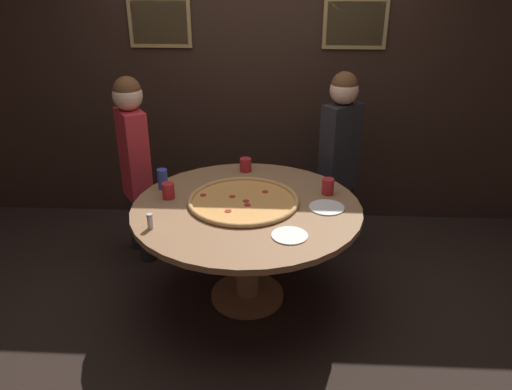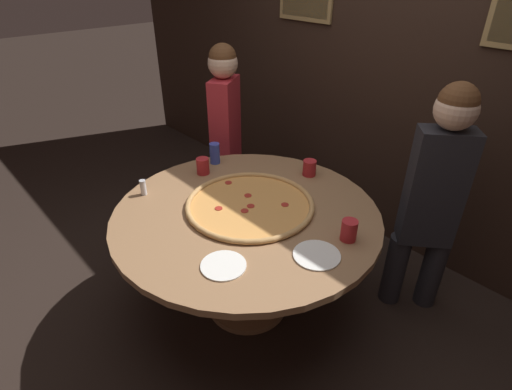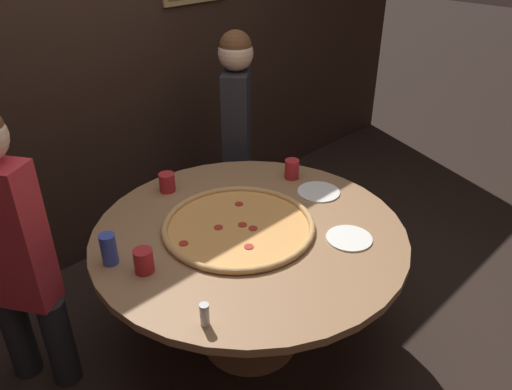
{
  "view_description": "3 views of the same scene",
  "coord_description": "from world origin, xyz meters",
  "px_view_note": "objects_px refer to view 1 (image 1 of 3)",
  "views": [
    {
      "loc": [
        0.21,
        -2.95,
        2.21
      ],
      "look_at": [
        0.06,
        0.0,
        0.82
      ],
      "focal_mm": 35.0,
      "sensor_mm": 36.0,
      "label": 1
    },
    {
      "loc": [
        1.44,
        -1.24,
        1.99
      ],
      "look_at": [
        0.0,
        0.07,
        0.82
      ],
      "focal_mm": 28.0,
      "sensor_mm": 36.0,
      "label": 2
    },
    {
      "loc": [
        -1.4,
        -1.45,
        2.1
      ],
      "look_at": [
        0.1,
        0.05,
        0.87
      ],
      "focal_mm": 35.0,
      "sensor_mm": 36.0,
      "label": 3
    }
  ],
  "objects_px": {
    "drink_cup_near_left": "(328,186)",
    "white_plate_right_side": "(290,235)",
    "diner_far_left": "(135,159)",
    "dining_table": "(247,224)",
    "condiment_shaker": "(150,221)",
    "white_plate_near_front": "(327,207)",
    "drink_cup_beside_pizza": "(246,165)",
    "drink_cup_by_shaker": "(163,179)",
    "giant_pizza": "(243,200)",
    "drink_cup_near_right": "(168,191)",
    "diner_far_right": "(339,152)"
  },
  "relations": [
    {
      "from": "drink_cup_near_left",
      "to": "white_plate_right_side",
      "type": "xyz_separation_m",
      "value": [
        -0.27,
        -0.6,
        -0.05
      ]
    },
    {
      "from": "drink_cup_near_right",
      "to": "diner_far_left",
      "type": "height_order",
      "value": "diner_far_left"
    },
    {
      "from": "drink_cup_beside_pizza",
      "to": "white_plate_right_side",
      "type": "bearing_deg",
      "value": -71.58
    },
    {
      "from": "giant_pizza",
      "to": "white_plate_near_front",
      "type": "distance_m",
      "value": 0.56
    },
    {
      "from": "drink_cup_by_shaker",
      "to": "drink_cup_near_left",
      "type": "relative_size",
      "value": 1.28
    },
    {
      "from": "drink_cup_near_right",
      "to": "drink_cup_near_left",
      "type": "xyz_separation_m",
      "value": [
        1.09,
        0.12,
        0.0
      ]
    },
    {
      "from": "dining_table",
      "to": "drink_cup_by_shaker",
      "type": "bearing_deg",
      "value": 158.04
    },
    {
      "from": "drink_cup_near_right",
      "to": "white_plate_near_front",
      "type": "bearing_deg",
      "value": -5.26
    },
    {
      "from": "drink_cup_near_right",
      "to": "drink_cup_beside_pizza",
      "type": "bearing_deg",
      "value": 45.75
    },
    {
      "from": "giant_pizza",
      "to": "diner_far_right",
      "type": "distance_m",
      "value": 1.05
    },
    {
      "from": "white_plate_near_front",
      "to": "condiment_shaker",
      "type": "distance_m",
      "value": 1.14
    },
    {
      "from": "dining_table",
      "to": "drink_cup_beside_pizza",
      "type": "xyz_separation_m",
      "value": [
        -0.05,
        0.6,
        0.19
      ]
    },
    {
      "from": "drink_cup_near_right",
      "to": "diner_far_left",
      "type": "relative_size",
      "value": 0.07
    },
    {
      "from": "diner_far_right",
      "to": "diner_far_left",
      "type": "relative_size",
      "value": 1.0
    },
    {
      "from": "giant_pizza",
      "to": "diner_far_right",
      "type": "relative_size",
      "value": 0.51
    },
    {
      "from": "giant_pizza",
      "to": "drink_cup_beside_pizza",
      "type": "xyz_separation_m",
      "value": [
        -0.02,
        0.55,
        0.04
      ]
    },
    {
      "from": "white_plate_near_front",
      "to": "drink_cup_beside_pizza",
      "type": "bearing_deg",
      "value": 133.63
    },
    {
      "from": "diner_far_right",
      "to": "drink_cup_near_right",
      "type": "bearing_deg",
      "value": -9.45
    },
    {
      "from": "drink_cup_beside_pizza",
      "to": "condiment_shaker",
      "type": "distance_m",
      "value": 1.07
    },
    {
      "from": "drink_cup_by_shaker",
      "to": "diner_far_right",
      "type": "xyz_separation_m",
      "value": [
        1.3,
        0.57,
        0.02
      ]
    },
    {
      "from": "white_plate_right_side",
      "to": "condiment_shaker",
      "type": "height_order",
      "value": "condiment_shaker"
    },
    {
      "from": "diner_far_left",
      "to": "giant_pizza",
      "type": "bearing_deg",
      "value": -153.44
    },
    {
      "from": "drink_cup_beside_pizza",
      "to": "drink_cup_by_shaker",
      "type": "bearing_deg",
      "value": -148.21
    },
    {
      "from": "giant_pizza",
      "to": "condiment_shaker",
      "type": "xyz_separation_m",
      "value": [
        -0.54,
        -0.39,
        0.04
      ]
    },
    {
      "from": "white_plate_near_front",
      "to": "white_plate_right_side",
      "type": "xyz_separation_m",
      "value": [
        -0.25,
        -0.38,
        0.0
      ]
    },
    {
      "from": "white_plate_right_side",
      "to": "condiment_shaker",
      "type": "bearing_deg",
      "value": 176.44
    },
    {
      "from": "white_plate_near_front",
      "to": "giant_pizza",
      "type": "bearing_deg",
      "value": 174.14
    },
    {
      "from": "condiment_shaker",
      "to": "white_plate_right_side",
      "type": "bearing_deg",
      "value": -3.56
    },
    {
      "from": "drink_cup_beside_pizza",
      "to": "white_plate_right_side",
      "type": "relative_size",
      "value": 0.48
    },
    {
      "from": "giant_pizza",
      "to": "white_plate_near_front",
      "type": "height_order",
      "value": "giant_pizza"
    },
    {
      "from": "drink_cup_near_right",
      "to": "diner_far_right",
      "type": "xyz_separation_m",
      "value": [
        1.23,
        0.73,
        0.04
      ]
    },
    {
      "from": "giant_pizza",
      "to": "drink_cup_by_shaker",
      "type": "relative_size",
      "value": 5.15
    },
    {
      "from": "drink_cup_by_shaker",
      "to": "dining_table",
      "type": "bearing_deg",
      "value": -21.96
    },
    {
      "from": "diner_far_right",
      "to": "drink_cup_beside_pizza",
      "type": "bearing_deg",
      "value": -23.32
    },
    {
      "from": "drink_cup_beside_pizza",
      "to": "diner_far_right",
      "type": "height_order",
      "value": "diner_far_right"
    },
    {
      "from": "drink_cup_near_left",
      "to": "diner_far_left",
      "type": "relative_size",
      "value": 0.08
    },
    {
      "from": "drink_cup_near_left",
      "to": "condiment_shaker",
      "type": "xyz_separation_m",
      "value": [
        -1.11,
        -0.55,
        -0.01
      ]
    },
    {
      "from": "drink_cup_by_shaker",
      "to": "white_plate_right_side",
      "type": "distance_m",
      "value": 1.1
    },
    {
      "from": "drink_cup_beside_pizza",
      "to": "diner_far_left",
      "type": "bearing_deg",
      "value": -178.52
    },
    {
      "from": "white_plate_right_side",
      "to": "diner_far_left",
      "type": "xyz_separation_m",
      "value": [
        -1.18,
        0.96,
        0.09
      ]
    },
    {
      "from": "dining_table",
      "to": "giant_pizza",
      "type": "xyz_separation_m",
      "value": [
        -0.02,
        0.05,
        0.15
      ]
    },
    {
      "from": "diner_far_right",
      "to": "drink_cup_by_shaker",
      "type": "bearing_deg",
      "value": -16.35
    },
    {
      "from": "white_plate_near_front",
      "to": "condiment_shaker",
      "type": "bearing_deg",
      "value": -163.14
    },
    {
      "from": "drink_cup_near_left",
      "to": "white_plate_near_front",
      "type": "height_order",
      "value": "drink_cup_near_left"
    },
    {
      "from": "dining_table",
      "to": "condiment_shaker",
      "type": "distance_m",
      "value": 0.68
    },
    {
      "from": "drink_cup_beside_pizza",
      "to": "condiment_shaker",
      "type": "bearing_deg",
      "value": -118.8
    },
    {
      "from": "drink_cup_by_shaker",
      "to": "drink_cup_near_right",
      "type": "xyz_separation_m",
      "value": [
        0.07,
        -0.16,
        -0.02
      ]
    },
    {
      "from": "drink_cup_beside_pizza",
      "to": "diner_far_right",
      "type": "xyz_separation_m",
      "value": [
        0.74,
        0.22,
        0.04
      ]
    },
    {
      "from": "drink_cup_beside_pizza",
      "to": "giant_pizza",
      "type": "bearing_deg",
      "value": -87.58
    },
    {
      "from": "giant_pizza",
      "to": "drink_cup_near_right",
      "type": "xyz_separation_m",
      "value": [
        -0.52,
        0.04,
        0.04
      ]
    }
  ]
}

